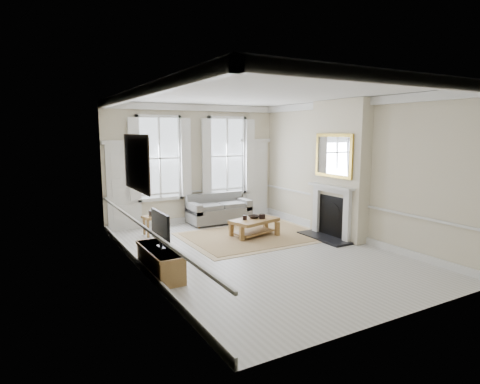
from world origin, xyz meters
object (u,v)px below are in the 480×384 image
side_table (152,220)px  coffee_table (254,222)px  sofa (218,211)px  tv_stand (160,262)px

side_table → coffee_table: side_table is taller
sofa → side_table: size_ratio=3.47×
side_table → coffee_table: size_ratio=0.38×
side_table → sofa: bearing=12.9°
coffee_table → tv_stand: (-2.96, -1.52, -0.11)m
sofa → side_table: sofa is taller
sofa → tv_stand: sofa is taller
sofa → tv_stand: 4.43m
sofa → coffee_table: bearing=-87.0°
sofa → coffee_table: (0.10, -1.86, 0.01)m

